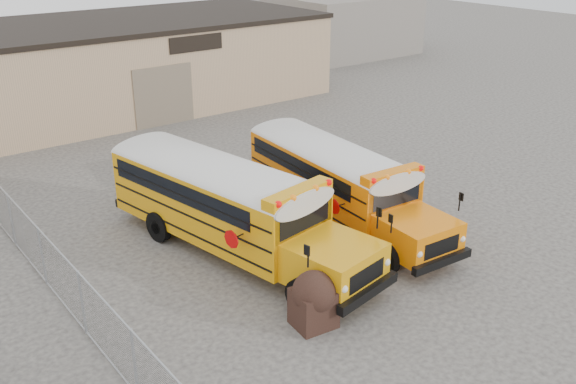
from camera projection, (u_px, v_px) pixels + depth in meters
ground at (278, 262)px, 19.51m from camera, size 120.00×120.00×0.00m
warehouse at (48, 72)px, 33.21m from camera, size 30.20×10.20×4.67m
chainlink_fence at (43, 256)px, 18.00m from camera, size 0.07×18.07×1.81m
distant_building_right at (342, 24)px, 49.63m from camera, size 10.00×8.00×4.40m
school_bus_left at (116, 155)px, 23.44m from camera, size 4.09×10.21×2.91m
school_bus_right at (255, 135)px, 26.07m from camera, size 3.11×9.28×2.67m
tarp_bundle at (314, 299)px, 16.18m from camera, size 1.13×1.13×1.54m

